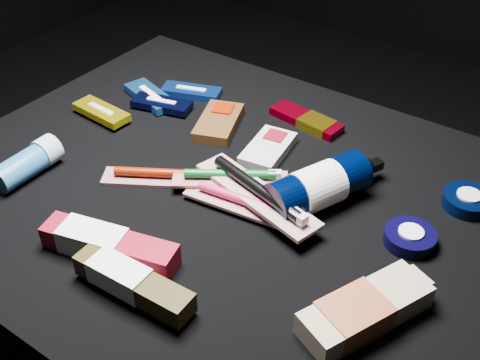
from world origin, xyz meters
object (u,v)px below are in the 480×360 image
Objects in this scene: bodywash_bottle at (363,311)px; toothpaste_carton_red at (104,244)px; deodorant_stick at (28,163)px; lotion_bottle at (318,186)px.

toothpaste_carton_red is (-0.36, -0.10, 0.00)m from bodywash_bottle.
deodorant_stick is 0.58× the size of toothpaste_carton_red.
lotion_bottle is 0.24m from bodywash_bottle.
deodorant_stick is at bearing -153.12° from bodywash_bottle.
deodorant_stick reaches higher than toothpaste_carton_red.
deodorant_stick is at bearing -131.44° from lotion_bottle.
lotion_bottle reaches higher than deodorant_stick.
lotion_bottle is at bearing 40.52° from toothpaste_carton_red.
bodywash_bottle is at bearing 1.54° from toothpaste_carton_red.
bodywash_bottle is at bearing 2.51° from deodorant_stick.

